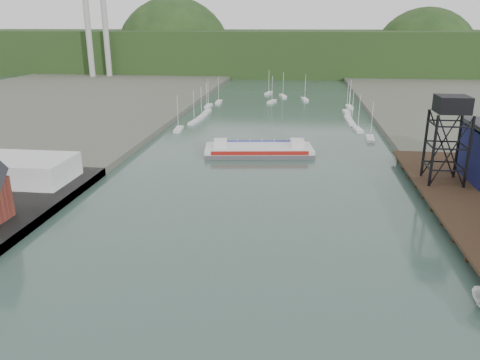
# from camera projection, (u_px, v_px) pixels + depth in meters

# --- Properties ---
(east_pier) EXTENTS (14.00, 70.00, 2.45)m
(east_pier) POSITION_uv_depth(u_px,v_px,m) (476.00, 209.00, 75.52)
(east_pier) COLOR black
(east_pier) RESTS_ON ground
(white_shed) EXTENTS (18.00, 12.00, 4.50)m
(white_shed) POSITION_uv_depth(u_px,v_px,m) (23.00, 169.00, 89.27)
(white_shed) COLOR silver
(white_shed) RESTS_ON west_quay
(lift_tower) EXTENTS (6.50, 6.50, 16.00)m
(lift_tower) POSITION_uv_depth(u_px,v_px,m) (452.00, 110.00, 83.61)
(lift_tower) COLOR black
(lift_tower) RESTS_ON east_pier
(marina_sailboats) EXTENTS (57.71, 92.65, 0.90)m
(marina_sailboats) POSITION_uv_depth(u_px,v_px,m) (277.00, 111.00, 168.33)
(marina_sailboats) COLOR silver
(marina_sailboats) RESTS_ON ground
(smokestacks) EXTENTS (11.20, 8.20, 60.00)m
(smokestacks) POSITION_uv_depth(u_px,v_px,m) (96.00, 24.00, 260.03)
(smokestacks) COLOR #A6A6A1
(smokestacks) RESTS_ON ground
(distant_hills) EXTENTS (500.00, 120.00, 80.00)m
(distant_hills) POSITION_uv_depth(u_px,v_px,m) (284.00, 54.00, 318.84)
(distant_hills) COLOR #1A3216
(distant_hills) RESTS_ON ground
(chain_ferry) EXTENTS (27.09, 13.78, 3.73)m
(chain_ferry) POSITION_uv_depth(u_px,v_px,m) (259.00, 150.00, 113.90)
(chain_ferry) COLOR #4A4A4D
(chain_ferry) RESTS_ON ground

